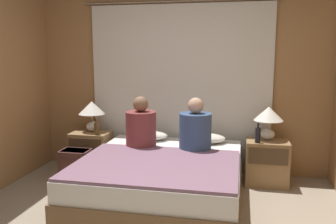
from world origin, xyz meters
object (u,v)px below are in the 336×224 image
Objects in this scene: lamp_right at (269,117)px; pillow_right at (204,138)px; person_right_in_bed at (195,130)px; person_left_in_bed at (141,127)px; backpack_on_floor at (76,164)px; nightstand_left at (91,152)px; beer_bottle_on_left_stand at (96,128)px; pillow_left at (147,135)px; bed at (163,179)px; lamp_left at (92,110)px; nightstand_right at (267,162)px; beer_bottle_on_right_stand at (258,135)px.

pillow_right is (-0.77, -0.02, -0.29)m from lamp_right.
person_right_in_bed is (-0.06, -0.38, 0.18)m from pillow_right.
backpack_on_floor is at bearing -175.66° from person_left_in_bed.
beer_bottle_on_left_stand reaches higher than nightstand_left.
lamp_right is 2.16m from beer_bottle_on_left_stand.
person_left_in_bed is (0.03, -0.38, 0.18)m from pillow_left.
bed is 0.88m from pillow_left.
beer_bottle_on_left_stand is (-1.00, 0.58, 0.39)m from bed.
lamp_left is 0.66× the size of person_right_in_bed.
beer_bottle_on_right_stand is (-0.12, -0.12, 0.36)m from nightstand_right.
person_left_in_bed is 1.00× the size of person_right_in_bed.
lamp_right is at bearing 90.00° from nightstand_right.
beer_bottle_on_right_stand is 2.24m from backpack_on_floor.
beer_bottle_on_right_stand is at bearing -137.19° from nightstand_right.
beer_bottle_on_left_stand is 0.53× the size of backpack_on_floor.
nightstand_right is 1.53m from pillow_left.
lamp_left is at bearing 90.00° from nightstand_left.
bed is 3.55× the size of nightstand_right.
nightstand_right is at bearing -3.41° from pillow_right.
pillow_left is at bearing 3.41° from nightstand_left.
nightstand_right is 1.33× the size of lamp_right.
beer_bottle_on_left_stand reaches higher than bed.
lamp_right is 0.66× the size of person_left_in_bed.
pillow_right is at bearing 80.46° from person_right_in_bed.
bed is 1.34m from nightstand_left.
lamp_left is at bearing 86.55° from backpack_on_floor.
beer_bottle_on_left_stand is (-2.14, -0.18, -0.20)m from lamp_right.
lamp_left reaches higher than nightstand_right.
lamp_right is 2.43m from backpack_on_floor.
pillow_left is (0.77, -0.02, -0.29)m from lamp_left.
nightstand_right is at bearing 12.85° from person_left_in_bed.
person_left_in_bed is 2.55× the size of beer_bottle_on_right_stand.
beer_bottle_on_right_stand is at bearing -4.86° from lamp_left.
nightstand_left is 0.81m from pillow_left.
person_right_in_bed is at bearing -13.18° from nightstand_left.
pillow_left is at bearing -179.19° from lamp_right.
nightstand_left is 0.97m from person_left_in_bed.
pillow_right is at bearing 0.00° from pillow_left.
pillow_left reaches higher than bed.
beer_bottle_on_left_stand is at bearing 170.35° from person_right_in_bed.
pillow_left is 0.43m from person_left_in_bed.
lamp_left is 1.00× the size of backpack_on_floor.
backpack_on_floor is (-2.18, -0.28, -0.41)m from beer_bottle_on_right_stand.
beer_bottle_on_left_stand is at bearing -175.12° from lamp_right.
person_right_in_bed reaches higher than pillow_right.
beer_bottle_on_left_stand is at bearing 180.00° from beer_bottle_on_right_stand.
pillow_right is 1.31× the size of backpack_on_floor.
pillow_left is at bearing 150.35° from person_right_in_bed.
lamp_left is (-2.28, 0.07, 0.55)m from nightstand_right.
pillow_left is 0.66m from beer_bottle_on_left_stand.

